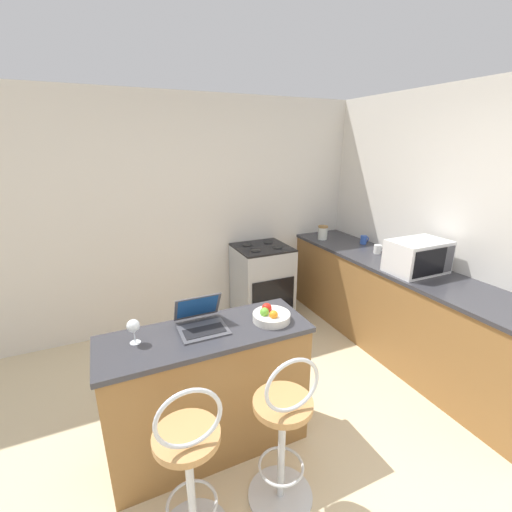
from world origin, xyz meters
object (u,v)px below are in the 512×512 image
object	(u,v)px
microwave	(418,256)
laptop	(201,320)
bar_stool_near	(190,470)
storage_jar	(323,233)
wine_glass_tall	(133,327)
bar_stool_far	(283,434)
fruit_bowl	(271,316)
mug_blue	(364,240)
mug_white	(378,249)
stove_range	(262,283)

from	to	relation	value
microwave	laptop	bearing A→B (deg)	-175.77
bar_stool_near	storage_jar	size ratio (longest dim) A/B	6.16
bar_stool_near	wine_glass_tall	distance (m)	0.83
bar_stool_far	microwave	distance (m)	2.08
bar_stool_near	wine_glass_tall	size ratio (longest dim) A/B	6.73
laptop	microwave	distance (m)	2.13
fruit_bowl	microwave	bearing A→B (deg)	9.15
bar_stool_near	wine_glass_tall	bearing A→B (deg)	104.27
mug_blue	storage_jar	size ratio (longest dim) A/B	0.58
microwave	fruit_bowl	size ratio (longest dim) A/B	2.10
bar_stool_near	wine_glass_tall	xyz separation A→B (m)	(-0.16, 0.61, 0.54)
bar_stool_far	mug_white	xyz separation A→B (m)	(1.92, 1.38, 0.48)
microwave	mug_white	world-z (taller)	microwave
bar_stool_far	microwave	size ratio (longest dim) A/B	1.96
bar_stool_far	stove_range	xyz separation A→B (m)	(0.88, 2.13, -0.04)
bar_stool_far	laptop	world-z (taller)	laptop
mug_white	fruit_bowl	size ratio (longest dim) A/B	0.38
laptop	microwave	xyz separation A→B (m)	(2.12, 0.16, 0.10)
stove_range	wine_glass_tall	world-z (taller)	wine_glass_tall
bar_stool_far	storage_jar	distance (m)	2.77
bar_stool_near	mug_white	size ratio (longest dim) A/B	10.78
microwave	fruit_bowl	distance (m)	1.69
laptop	mug_blue	world-z (taller)	laptop
storage_jar	fruit_bowl	xyz separation A→B (m)	(-1.53, -1.59, -0.05)
microwave	mug_white	xyz separation A→B (m)	(0.09, 0.59, -0.10)
stove_range	fruit_bowl	size ratio (longest dim) A/B	3.67
microwave	mug_blue	size ratio (longest dim) A/B	5.39
bar_stool_near	stove_range	bearing A→B (deg)	56.34
laptop	storage_jar	distance (m)	2.48
bar_stool_near	bar_stool_far	size ratio (longest dim) A/B	1.00
mug_white	storage_jar	world-z (taller)	storage_jar
mug_blue	bar_stool_near	bearing A→B (deg)	-146.08
storage_jar	mug_white	bearing A→B (deg)	-73.66
microwave	wine_glass_tall	size ratio (longest dim) A/B	3.42
laptop	stove_range	size ratio (longest dim) A/B	0.33
bar_stool_far	mug_white	bearing A→B (deg)	35.62
storage_jar	fruit_bowl	distance (m)	2.21
mug_blue	mug_white	distance (m)	0.38
wine_glass_tall	fruit_bowl	bearing A→B (deg)	-6.10
stove_range	mug_blue	distance (m)	1.33
laptop	storage_jar	xyz separation A→B (m)	(1.99, 1.48, 0.03)
laptop	mug_white	bearing A→B (deg)	18.71
microwave	stove_range	distance (m)	1.76
microwave	mug_white	size ratio (longest dim) A/B	5.49
mug_blue	fruit_bowl	world-z (taller)	fruit_bowl
wine_glass_tall	storage_jar	distance (m)	2.84
laptop	storage_jar	size ratio (longest dim) A/B	1.79
stove_range	wine_glass_tall	distance (m)	2.26
laptop	wine_glass_tall	xyz separation A→B (m)	(-0.42, -0.02, 0.06)
stove_range	mug_white	world-z (taller)	mug_white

